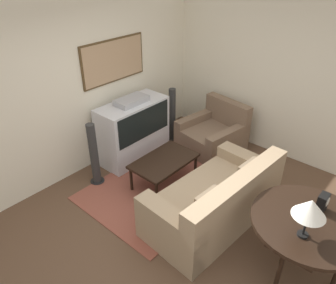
{
  "coord_description": "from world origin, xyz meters",
  "views": [
    {
      "loc": [
        -2.4,
        -1.91,
        3.19
      ],
      "look_at": [
        0.65,
        0.78,
        0.75
      ],
      "focal_mm": 35.0,
      "sensor_mm": 36.0,
      "label": 1
    }
  ],
  "objects_px": {
    "couch": "(215,202)",
    "mantel_clock": "(323,203)",
    "coffee_table": "(164,162)",
    "tv": "(134,130)",
    "speaker_tower_right": "(172,116)",
    "armchair": "(213,135)",
    "table_lamp": "(310,209)",
    "speaker_tower_left": "(94,156)",
    "console_table": "(309,225)"
  },
  "relations": [
    {
      "from": "couch",
      "to": "mantel_clock",
      "type": "bearing_deg",
      "value": 104.9
    },
    {
      "from": "coffee_table",
      "to": "mantel_clock",
      "type": "relative_size",
      "value": 4.85
    },
    {
      "from": "tv",
      "to": "speaker_tower_right",
      "type": "distance_m",
      "value": 0.9
    },
    {
      "from": "tv",
      "to": "speaker_tower_right",
      "type": "height_order",
      "value": "tv"
    },
    {
      "from": "armchair",
      "to": "table_lamp",
      "type": "height_order",
      "value": "table_lamp"
    },
    {
      "from": "tv",
      "to": "couch",
      "type": "relative_size",
      "value": 0.64
    },
    {
      "from": "couch",
      "to": "speaker_tower_left",
      "type": "xyz_separation_m",
      "value": [
        -0.51,
        1.85,
        0.16
      ]
    },
    {
      "from": "table_lamp",
      "to": "speaker_tower_right",
      "type": "relative_size",
      "value": 0.45
    },
    {
      "from": "couch",
      "to": "speaker_tower_left",
      "type": "distance_m",
      "value": 1.93
    },
    {
      "from": "couch",
      "to": "table_lamp",
      "type": "relative_size",
      "value": 4.21
    },
    {
      "from": "coffee_table",
      "to": "table_lamp",
      "type": "distance_m",
      "value": 2.34
    },
    {
      "from": "couch",
      "to": "mantel_clock",
      "type": "relative_size",
      "value": 9.32
    },
    {
      "from": "armchair",
      "to": "mantel_clock",
      "type": "distance_m",
      "value": 2.66
    },
    {
      "from": "coffee_table",
      "to": "speaker_tower_right",
      "type": "distance_m",
      "value": 1.39
    },
    {
      "from": "console_table",
      "to": "speaker_tower_left",
      "type": "xyz_separation_m",
      "value": [
        -0.51,
        3.01,
        -0.19
      ]
    },
    {
      "from": "tv",
      "to": "couch",
      "type": "xyz_separation_m",
      "value": [
        -0.38,
        -1.94,
        -0.2
      ]
    },
    {
      "from": "coffee_table",
      "to": "console_table",
      "type": "xyz_separation_m",
      "value": [
        -0.15,
        -2.19,
        0.27
      ]
    },
    {
      "from": "tv",
      "to": "coffee_table",
      "type": "height_order",
      "value": "tv"
    },
    {
      "from": "tv",
      "to": "speaker_tower_right",
      "type": "relative_size",
      "value": 1.2
    },
    {
      "from": "couch",
      "to": "table_lamp",
      "type": "distance_m",
      "value": 1.42
    },
    {
      "from": "tv",
      "to": "mantel_clock",
      "type": "bearing_deg",
      "value": -92.72
    },
    {
      "from": "mantel_clock",
      "to": "speaker_tower_right",
      "type": "relative_size",
      "value": 0.2
    },
    {
      "from": "couch",
      "to": "speaker_tower_right",
      "type": "xyz_separation_m",
      "value": [
        1.28,
        1.85,
        0.16
      ]
    },
    {
      "from": "tv",
      "to": "speaker_tower_left",
      "type": "distance_m",
      "value": 0.9
    },
    {
      "from": "speaker_tower_right",
      "to": "coffee_table",
      "type": "bearing_deg",
      "value": -144.07
    },
    {
      "from": "table_lamp",
      "to": "console_table",
      "type": "bearing_deg",
      "value": 3.33
    },
    {
      "from": "couch",
      "to": "armchair",
      "type": "height_order",
      "value": "couch"
    },
    {
      "from": "mantel_clock",
      "to": "speaker_tower_left",
      "type": "bearing_deg",
      "value": 103.9
    },
    {
      "from": "console_table",
      "to": "mantel_clock",
      "type": "xyz_separation_m",
      "value": [
        0.24,
        -0.02,
        0.16
      ]
    },
    {
      "from": "coffee_table",
      "to": "mantel_clock",
      "type": "bearing_deg",
      "value": -87.83
    },
    {
      "from": "couch",
      "to": "coffee_table",
      "type": "bearing_deg",
      "value": -94.93
    },
    {
      "from": "couch",
      "to": "armchair",
      "type": "bearing_deg",
      "value": -141.13
    },
    {
      "from": "table_lamp",
      "to": "speaker_tower_right",
      "type": "distance_m",
      "value": 3.44
    },
    {
      "from": "armchair",
      "to": "speaker_tower_left",
      "type": "height_order",
      "value": "speaker_tower_left"
    },
    {
      "from": "tv",
      "to": "console_table",
      "type": "relative_size",
      "value": 1.01
    },
    {
      "from": "tv",
      "to": "console_table",
      "type": "bearing_deg",
      "value": -97.09
    },
    {
      "from": "armchair",
      "to": "mantel_clock",
      "type": "xyz_separation_m",
      "value": [
        -1.29,
        -2.25,
        0.56
      ]
    },
    {
      "from": "speaker_tower_right",
      "to": "console_table",
      "type": "bearing_deg",
      "value": -113.06
    },
    {
      "from": "console_table",
      "to": "mantel_clock",
      "type": "relative_size",
      "value": 5.92
    },
    {
      "from": "tv",
      "to": "coffee_table",
      "type": "relative_size",
      "value": 1.23
    },
    {
      "from": "coffee_table",
      "to": "speaker_tower_right",
      "type": "xyz_separation_m",
      "value": [
        1.13,
        0.82,
        0.08
      ]
    },
    {
      "from": "mantel_clock",
      "to": "speaker_tower_right",
      "type": "height_order",
      "value": "speaker_tower_right"
    },
    {
      "from": "coffee_table",
      "to": "console_table",
      "type": "relative_size",
      "value": 0.82
    },
    {
      "from": "couch",
      "to": "armchair",
      "type": "distance_m",
      "value": 1.87
    },
    {
      "from": "tv",
      "to": "armchair",
      "type": "height_order",
      "value": "tv"
    },
    {
      "from": "console_table",
      "to": "tv",
      "type": "bearing_deg",
      "value": 82.91
    },
    {
      "from": "couch",
      "to": "speaker_tower_right",
      "type": "relative_size",
      "value": 1.88
    },
    {
      "from": "armchair",
      "to": "console_table",
      "type": "distance_m",
      "value": 2.74
    },
    {
      "from": "armchair",
      "to": "console_table",
      "type": "bearing_deg",
      "value": -25.9
    },
    {
      "from": "armchair",
      "to": "speaker_tower_right",
      "type": "height_order",
      "value": "speaker_tower_right"
    }
  ]
}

